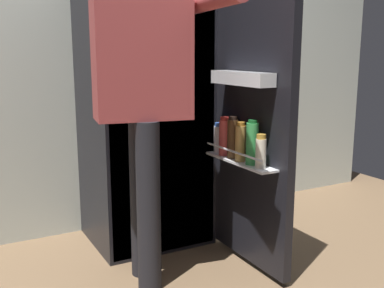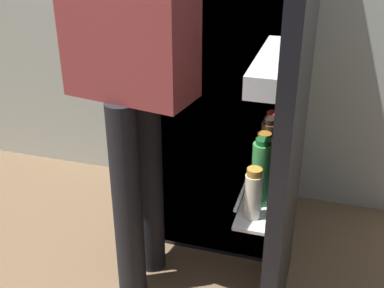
% 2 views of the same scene
% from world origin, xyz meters
% --- Properties ---
extents(ground_plane, '(5.02, 5.02, 0.00)m').
position_xyz_m(ground_plane, '(0.00, 0.00, 0.00)').
color(ground_plane, brown).
extents(refrigerator, '(0.75, 1.28, 1.74)m').
position_xyz_m(refrigerator, '(0.03, 0.50, 0.87)').
color(refrigerator, black).
rests_on(refrigerator, ground_plane).
extents(person, '(0.58, 0.84, 1.73)m').
position_xyz_m(person, '(-0.22, 0.01, 1.05)').
color(person, black).
rests_on(person, ground_plane).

